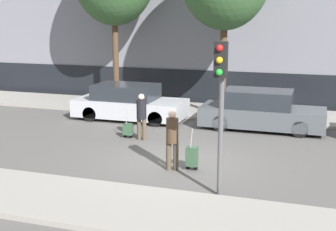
{
  "coord_description": "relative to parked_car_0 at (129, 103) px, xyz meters",
  "views": [
    {
      "loc": [
        3.96,
        -12.72,
        4.32
      ],
      "look_at": [
        -0.84,
        1.8,
        0.95
      ],
      "focal_mm": 50.0,
      "sensor_mm": 36.0,
      "label": 1
    }
  ],
  "objects": [
    {
      "name": "sidewalk_far",
      "position": [
        3.49,
        2.26,
        -0.61
      ],
      "size": [
        28.0,
        3.0,
        0.12
      ],
      "color": "gray",
      "rests_on": "ground_plane"
    },
    {
      "name": "sidewalk_near",
      "position": [
        3.49,
        -8.49,
        -0.61
      ],
      "size": [
        28.0,
        2.5,
        0.12
      ],
      "color": "gray",
      "rests_on": "ground_plane"
    },
    {
      "name": "pedestrian_right",
      "position": [
        3.65,
        -5.56,
        0.3
      ],
      "size": [
        0.34,
        0.34,
        1.72
      ],
      "rotation": [
        0.0,
        0.0,
        3.47
      ],
      "color": "#4C4233",
      "rests_on": "ground_plane"
    },
    {
      "name": "ground_plane",
      "position": [
        3.49,
        -4.74,
        -0.67
      ],
      "size": [
        80.0,
        80.0,
        0.0
      ],
      "primitive_type": "plane",
      "color": "#565451"
    },
    {
      "name": "pedestrian_left",
      "position": [
        1.67,
        -2.85,
        0.24
      ],
      "size": [
        0.35,
        0.34,
        1.62
      ],
      "rotation": [
        0.0,
        0.0,
        -0.13
      ],
      "color": "#4C4233",
      "rests_on": "ground_plane"
    },
    {
      "name": "traffic_light",
      "position": [
        5.3,
        -7.1,
        1.97
      ],
      "size": [
        0.28,
        0.47,
        3.7
      ],
      "color": "#515154",
      "rests_on": "ground_plane"
    },
    {
      "name": "trolley_left",
      "position": [
        1.12,
        -2.78,
        -0.36
      ],
      "size": [
        0.34,
        0.29,
        1.06
      ],
      "color": "#335138",
      "rests_on": "ground_plane"
    },
    {
      "name": "trolley_right",
      "position": [
        4.17,
        -5.38,
        -0.28
      ],
      "size": [
        0.34,
        0.29,
        1.21
      ],
      "color": "#335138",
      "rests_on": "ground_plane"
    },
    {
      "name": "parked_car_1",
      "position": [
        5.38,
        0.0,
        0.01
      ],
      "size": [
        4.6,
        1.81,
        1.49
      ],
      "color": "#4C5156",
      "rests_on": "ground_plane"
    },
    {
      "name": "parked_car_0",
      "position": [
        0.0,
        0.0,
        0.0
      ],
      "size": [
        4.56,
        1.92,
        1.45
      ],
      "color": "#B7BABF",
      "rests_on": "ground_plane"
    }
  ]
}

